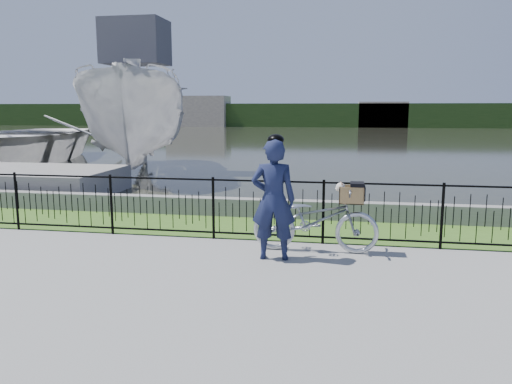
% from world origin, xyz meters
% --- Properties ---
extents(ground, '(120.00, 120.00, 0.00)m').
position_xyz_m(ground, '(0.00, 0.00, 0.00)').
color(ground, gray).
rests_on(ground, ground).
extents(grass_strip, '(60.00, 2.00, 0.01)m').
position_xyz_m(grass_strip, '(0.00, 2.60, 0.00)').
color(grass_strip, '#406921').
rests_on(grass_strip, ground).
extents(water, '(120.00, 120.00, 0.00)m').
position_xyz_m(water, '(0.00, 33.00, 0.00)').
color(water, '#27281E').
rests_on(water, ground).
extents(quay_wall, '(60.00, 0.30, 0.40)m').
position_xyz_m(quay_wall, '(0.00, 3.60, 0.20)').
color(quay_wall, gray).
rests_on(quay_wall, ground).
extents(fence, '(14.00, 0.06, 1.15)m').
position_xyz_m(fence, '(0.00, 1.60, 0.58)').
color(fence, black).
rests_on(fence, ground).
extents(far_treeline, '(120.00, 6.00, 3.00)m').
position_xyz_m(far_treeline, '(0.00, 60.00, 1.50)').
color(far_treeline, '#28441A').
rests_on(far_treeline, ground).
extents(far_building_left, '(8.00, 4.00, 4.00)m').
position_xyz_m(far_building_left, '(-18.00, 58.00, 2.00)').
color(far_building_left, '#A99A88').
rests_on(far_building_left, ground).
extents(far_building_right, '(6.00, 3.00, 3.20)m').
position_xyz_m(far_building_right, '(6.00, 58.50, 1.60)').
color(far_building_right, '#A99A88').
rests_on(far_building_right, ground).
extents(bicycle_rig, '(2.09, 0.73, 1.21)m').
position_xyz_m(bicycle_rig, '(0.90, 1.09, 0.56)').
color(bicycle_rig, '#ADB2B9').
rests_on(bicycle_rig, ground).
extents(cyclist, '(0.74, 0.52, 1.99)m').
position_xyz_m(cyclist, '(0.26, 0.56, 0.98)').
color(cyclist, '#161C3C').
rests_on(cyclist, ground).
extents(boat_near, '(6.52, 10.37, 5.55)m').
position_xyz_m(boat_near, '(-6.24, 10.59, 1.99)').
color(boat_near, '#BDBDBD').
rests_on(boat_near, water).
extents(boat_far, '(8.84, 11.20, 2.10)m').
position_xyz_m(boat_far, '(-12.94, 13.17, 1.05)').
color(boat_far, '#BDBDBD').
rests_on(boat_far, water).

